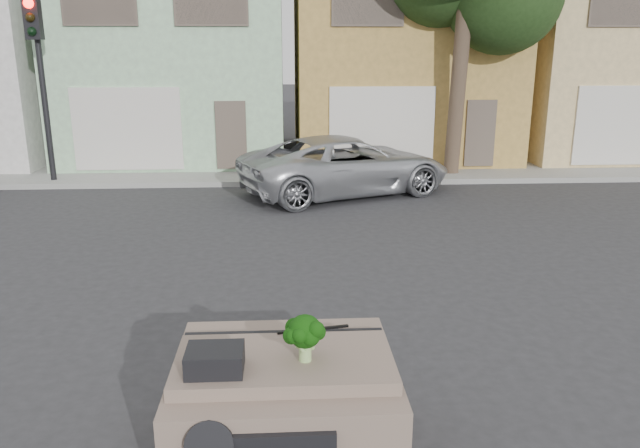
{
  "coord_description": "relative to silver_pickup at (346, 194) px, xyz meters",
  "views": [
    {
      "loc": [
        0.03,
        -8.11,
        3.74
      ],
      "look_at": [
        0.52,
        0.5,
        1.3
      ],
      "focal_mm": 35.0,
      "sensor_mm": 36.0,
      "label": 1
    }
  ],
  "objects": [
    {
      "name": "ground_plane",
      "position": [
        -1.65,
        -7.98,
        0.0
      ],
      "size": [
        120.0,
        120.0,
        0.0
      ],
      "primitive_type": "plane",
      "color": "#303033",
      "rests_on": "ground"
    },
    {
      "name": "wiper_arm",
      "position": [
        -1.37,
        -10.6,
        1.13
      ],
      "size": [
        0.69,
        0.15,
        0.02
      ],
      "primitive_type": "cube",
      "rotation": [
        0.0,
        0.0,
        0.17
      ],
      "color": "black",
      "rests_on": "car_dashboard"
    },
    {
      "name": "instrument_hump",
      "position": [
        -2.23,
        -11.33,
        1.22
      ],
      "size": [
        0.48,
        0.38,
        0.2
      ],
      "primitive_type": "cube",
      "color": "black",
      "rests_on": "car_dashboard"
    },
    {
      "name": "townhouse_beige",
      "position": [
        9.85,
        6.52,
        3.77
      ],
      "size": [
        7.2,
        8.2,
        7.55
      ],
      "primitive_type": "cube",
      "color": "#D6B97E",
      "rests_on": "ground"
    },
    {
      "name": "silver_pickup",
      "position": [
        0.0,
        0.0,
        0.0
      ],
      "size": [
        6.12,
        4.47,
        1.55
      ],
      "primitive_type": "imported",
      "rotation": [
        0.0,
        0.0,
        1.96
      ],
      "color": "#B5B7BC",
      "rests_on": "ground"
    },
    {
      "name": "townhouse_mint",
      "position": [
        -5.15,
        6.52,
        3.77
      ],
      "size": [
        7.2,
        8.2,
        7.55
      ],
      "primitive_type": "cube",
      "color": "#A3CFA3",
      "rests_on": "ground"
    },
    {
      "name": "broccoli",
      "position": [
        -1.46,
        -11.19,
        1.34
      ],
      "size": [
        0.5,
        0.5,
        0.43
      ],
      "primitive_type": "cube",
      "rotation": [
        0.0,
        0.0,
        3.81
      ],
      "color": "black",
      "rests_on": "car_dashboard"
    },
    {
      "name": "townhouse_tan",
      "position": [
        2.35,
        6.52,
        3.77
      ],
      "size": [
        7.2,
        8.2,
        7.55
      ],
      "primitive_type": "cube",
      "color": "#B58E46",
      "rests_on": "ground"
    },
    {
      "name": "traffic_signal",
      "position": [
        -8.15,
        1.52,
        2.55
      ],
      "size": [
        0.4,
        0.4,
        5.1
      ],
      "primitive_type": "cube",
      "color": "black",
      "rests_on": "ground"
    },
    {
      "name": "sidewalk",
      "position": [
        -1.65,
        2.52,
        0.07
      ],
      "size": [
        40.0,
        3.0,
        0.15
      ],
      "primitive_type": "cube",
      "color": "gray",
      "rests_on": "ground"
    },
    {
      "name": "car_dashboard",
      "position": [
        -1.65,
        -10.98,
        0.56
      ],
      "size": [
        2.0,
        1.8,
        1.12
      ],
      "primitive_type": "cube",
      "color": "#7D695A",
      "rests_on": "ground"
    },
    {
      "name": "tree_near",
      "position": [
        3.35,
        1.82,
        4.25
      ],
      "size": [
        4.4,
        4.0,
        8.5
      ],
      "primitive_type": "cube",
      "color": "#1E3715",
      "rests_on": "ground"
    }
  ]
}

